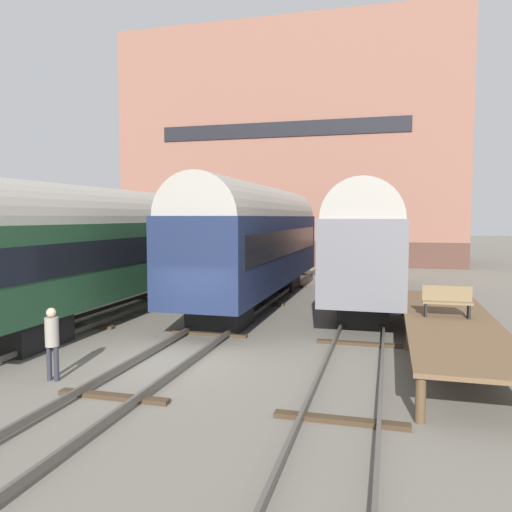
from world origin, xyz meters
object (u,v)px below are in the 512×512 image
at_px(train_car_grey, 371,237).
at_px(bench, 447,300).
at_px(train_car_green, 125,242).
at_px(person_worker, 52,337).
at_px(train_car_navy, 257,237).

bearing_deg(train_car_grey, bench, -73.59).
relative_size(train_car_grey, train_car_green, 0.89).
relative_size(train_car_grey, bench, 11.93).
bearing_deg(train_car_green, train_car_grey, 28.86).
bearing_deg(person_worker, train_car_grey, 63.50).
bearing_deg(bench, person_worker, -150.37).
xyz_separation_m(train_car_navy, train_car_green, (-4.90, -2.95, -0.16)).
height_order(bench, person_worker, bench).
bearing_deg(person_worker, train_car_navy, 79.88).
height_order(train_car_grey, train_car_green, train_car_grey).
bearing_deg(train_car_navy, bench, -39.46).
relative_size(train_car_navy, person_worker, 8.65).
relative_size(train_car_navy, bench, 10.99).
distance_m(bench, person_worker, 10.90).
bearing_deg(train_car_navy, train_car_grey, 26.55).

